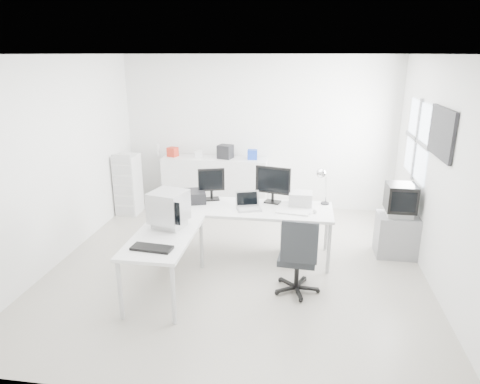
# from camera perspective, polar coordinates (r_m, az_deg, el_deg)

# --- Properties ---
(floor) EXTENTS (5.00, 5.00, 0.01)m
(floor) POSITION_cam_1_polar(r_m,az_deg,el_deg) (6.06, -0.28, -9.61)
(floor) COLOR beige
(floor) RESTS_ON ground
(ceiling) EXTENTS (5.00, 5.00, 0.01)m
(ceiling) POSITION_cam_1_polar(r_m,az_deg,el_deg) (5.37, -0.33, 17.90)
(ceiling) COLOR white
(ceiling) RESTS_ON back_wall
(back_wall) EXTENTS (5.00, 0.02, 2.80)m
(back_wall) POSITION_cam_1_polar(r_m,az_deg,el_deg) (7.98, 2.45, 7.81)
(back_wall) COLOR silver
(back_wall) RESTS_ON floor
(left_wall) EXTENTS (0.02, 5.00, 2.80)m
(left_wall) POSITION_cam_1_polar(r_m,az_deg,el_deg) (6.42, -23.01, 3.87)
(left_wall) COLOR silver
(left_wall) RESTS_ON floor
(right_wall) EXTENTS (0.02, 5.00, 2.80)m
(right_wall) POSITION_cam_1_polar(r_m,az_deg,el_deg) (5.74, 25.19, 2.05)
(right_wall) COLOR silver
(right_wall) RESTS_ON floor
(window) EXTENTS (0.02, 1.20, 1.10)m
(window) POSITION_cam_1_polar(r_m,az_deg,el_deg) (6.82, 22.54, 6.42)
(window) COLOR white
(window) RESTS_ON right_wall
(wall_picture) EXTENTS (0.04, 0.90, 0.60)m
(wall_picture) POSITION_cam_1_polar(r_m,az_deg,el_deg) (5.73, 25.30, 7.15)
(wall_picture) COLOR black
(wall_picture) RESTS_ON right_wall
(main_desk) EXTENTS (2.40, 0.80, 0.75)m
(main_desk) POSITION_cam_1_polar(r_m,az_deg,el_deg) (6.15, 0.82, -5.31)
(main_desk) COLOR silver
(main_desk) RESTS_ON floor
(side_desk) EXTENTS (0.70, 1.40, 0.75)m
(side_desk) POSITION_cam_1_polar(r_m,az_deg,el_deg) (5.36, -9.96, -9.31)
(side_desk) COLOR silver
(side_desk) RESTS_ON floor
(drawer_pedestal) EXTENTS (0.40, 0.50, 0.60)m
(drawer_pedestal) POSITION_cam_1_polar(r_m,az_deg,el_deg) (6.18, 7.36, -6.10)
(drawer_pedestal) COLOR silver
(drawer_pedestal) RESTS_ON floor
(inkjet_printer) EXTENTS (0.55, 0.49, 0.16)m
(inkjet_printer) POSITION_cam_1_polar(r_m,az_deg,el_deg) (6.24, -6.79, -0.61)
(inkjet_printer) COLOR black
(inkjet_printer) RESTS_ON main_desk
(lcd_monitor_small) EXTENTS (0.44, 0.33, 0.49)m
(lcd_monitor_small) POSITION_cam_1_polar(r_m,az_deg,el_deg) (6.26, -3.84, 1.10)
(lcd_monitor_small) COLOR black
(lcd_monitor_small) RESTS_ON main_desk
(lcd_monitor_large) EXTENTS (0.55, 0.33, 0.54)m
(lcd_monitor_large) POSITION_cam_1_polar(r_m,az_deg,el_deg) (6.13, 4.41, 0.96)
(lcd_monitor_large) COLOR black
(lcd_monitor_large) RESTS_ON main_desk
(laptop) EXTENTS (0.38, 0.39, 0.20)m
(laptop) POSITION_cam_1_polar(r_m,az_deg,el_deg) (5.88, 1.20, -1.47)
(laptop) COLOR #B7B7BA
(laptop) RESTS_ON main_desk
(white_keyboard) EXTENTS (0.46, 0.20, 0.02)m
(white_keyboard) POSITION_cam_1_polar(r_m,az_deg,el_deg) (5.82, 7.00, -2.75)
(white_keyboard) COLOR silver
(white_keyboard) RESTS_ON main_desk
(white_mouse) EXTENTS (0.06, 0.06, 0.06)m
(white_mouse) POSITION_cam_1_polar(r_m,az_deg,el_deg) (5.87, 9.95, -2.53)
(white_mouse) COLOR silver
(white_mouse) RESTS_ON main_desk
(laser_printer) EXTENTS (0.33, 0.28, 0.19)m
(laser_printer) POSITION_cam_1_polar(r_m,az_deg,el_deg) (6.14, 8.07, -0.85)
(laser_printer) COLOR #ACACAC
(laser_printer) RESTS_ON main_desk
(desk_lamp) EXTENTS (0.18, 0.18, 0.45)m
(desk_lamp) POSITION_cam_1_polar(r_m,az_deg,el_deg) (6.19, 11.37, 0.38)
(desk_lamp) COLOR silver
(desk_lamp) RESTS_ON main_desk
(crt_monitor) EXTENTS (0.46, 0.46, 0.43)m
(crt_monitor) POSITION_cam_1_polar(r_m,az_deg,el_deg) (5.34, -9.47, -2.44)
(crt_monitor) COLOR #B7B7BA
(crt_monitor) RESTS_ON side_desk
(black_keyboard) EXTENTS (0.47, 0.23, 0.03)m
(black_keyboard) POSITION_cam_1_polar(r_m,az_deg,el_deg) (4.85, -11.67, -7.32)
(black_keyboard) COLOR black
(black_keyboard) RESTS_ON side_desk
(office_chair) EXTENTS (0.62, 0.62, 1.00)m
(office_chair) POSITION_cam_1_polar(r_m,az_deg,el_deg) (5.26, 7.68, -8.20)
(office_chair) COLOR #242729
(office_chair) RESTS_ON floor
(tv_cabinet) EXTENTS (0.56, 0.46, 0.61)m
(tv_cabinet) POSITION_cam_1_polar(r_m,az_deg,el_deg) (6.61, 20.10, -5.41)
(tv_cabinet) COLOR gray
(tv_cabinet) RESTS_ON floor
(crt_tv) EXTENTS (0.50, 0.48, 0.45)m
(crt_tv) POSITION_cam_1_polar(r_m,az_deg,el_deg) (6.43, 20.60, -1.06)
(crt_tv) COLOR black
(crt_tv) RESTS_ON tv_cabinet
(sideboard) EXTENTS (1.94, 0.49, 0.97)m
(sideboard) POSITION_cam_1_polar(r_m,az_deg,el_deg) (8.06, -3.32, 1.20)
(sideboard) COLOR silver
(sideboard) RESTS_ON floor
(clutter_box_a) EXTENTS (0.21, 0.20, 0.17)m
(clutter_box_a) POSITION_cam_1_polar(r_m,az_deg,el_deg) (8.11, -8.96, 5.30)
(clutter_box_a) COLOR #B6291A
(clutter_box_a) RESTS_ON sideboard
(clutter_box_b) EXTENTS (0.14, 0.12, 0.13)m
(clutter_box_b) POSITION_cam_1_polar(r_m,az_deg,el_deg) (7.98, -5.51, 5.09)
(clutter_box_b) COLOR silver
(clutter_box_b) RESTS_ON sideboard
(clutter_box_c) EXTENTS (0.30, 0.29, 0.25)m
(clutter_box_c) POSITION_cam_1_polar(r_m,az_deg,el_deg) (7.87, -1.97, 5.39)
(clutter_box_c) COLOR black
(clutter_box_c) RESTS_ON sideboard
(clutter_box_d) EXTENTS (0.19, 0.17, 0.17)m
(clutter_box_d) POSITION_cam_1_polar(r_m,az_deg,el_deg) (7.80, 1.66, 5.01)
(clutter_box_d) COLOR #16359D
(clutter_box_d) RESTS_ON sideboard
(clutter_bottle) EXTENTS (0.07, 0.07, 0.22)m
(clutter_bottle) POSITION_cam_1_polar(r_m,az_deg,el_deg) (8.24, -10.89, 5.56)
(clutter_bottle) COLOR silver
(clutter_bottle) RESTS_ON sideboard
(filing_cabinet) EXTENTS (0.38, 0.45, 1.09)m
(filing_cabinet) POSITION_cam_1_polar(r_m,az_deg,el_deg) (8.02, -14.68, 0.98)
(filing_cabinet) COLOR silver
(filing_cabinet) RESTS_ON floor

